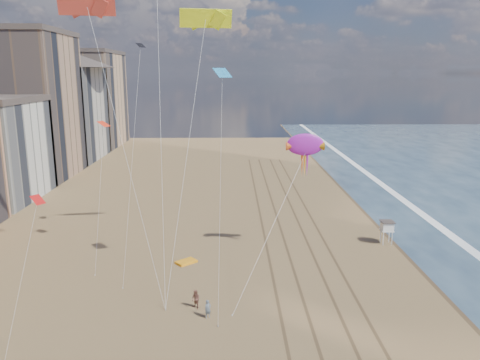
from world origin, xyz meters
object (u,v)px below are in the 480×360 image
grounded_kite (186,262)px  show_kite (305,145)px  kite_flyer_a (208,309)px  lifeguard_stand (387,226)px  kite_flyer_b (196,299)px

grounded_kite → show_kite: size_ratio=0.11×
grounded_kite → show_kite: 18.58m
show_kite → kite_flyer_a: size_ratio=12.40×
grounded_kite → show_kite: bearing=-28.5°
lifeguard_stand → grounded_kite: 24.94m
lifeguard_stand → grounded_kite: (-24.21, -5.63, -2.12)m
grounded_kite → lifeguard_stand: bearing=-26.4°
show_kite → kite_flyer_b: show_kite is taller
grounded_kite → kite_flyer_b: (1.85, -10.31, 0.73)m
lifeguard_stand → kite_flyer_b: (-22.36, -15.94, -1.39)m
grounded_kite → kite_flyer_a: kite_flyer_a is taller
lifeguard_stand → kite_flyer_b: 27.50m
show_kite → kite_flyer_a: show_kite is taller
lifeguard_stand → kite_flyer_a: bearing=-140.2°
lifeguard_stand → show_kite: bearing=-164.3°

